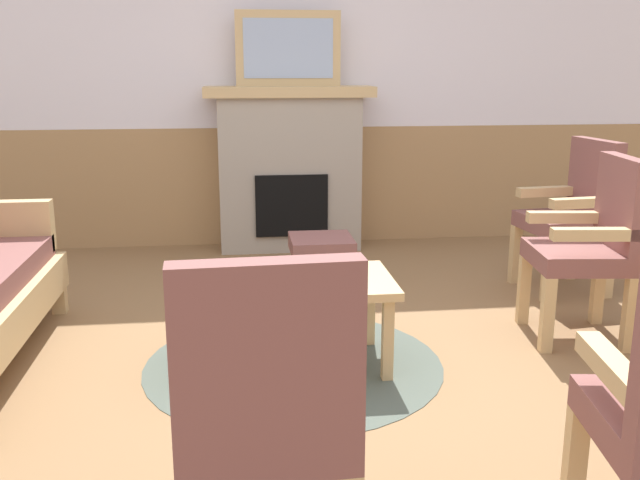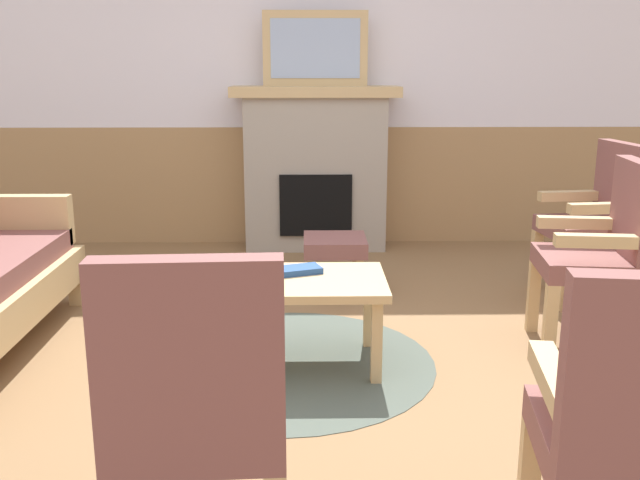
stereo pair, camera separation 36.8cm
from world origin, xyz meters
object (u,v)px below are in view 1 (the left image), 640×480
(fireplace, at_px, (289,167))
(framed_picture, at_px, (288,48))
(armchair_near_fireplace, at_px, (593,240))
(armchair_front_center, at_px, (265,405))
(coffee_table, at_px, (293,290))
(armchair_by_window_left, at_px, (575,209))
(book_on_table, at_px, (304,270))
(footstool, at_px, (321,248))

(fireplace, distance_m, framed_picture, 0.91)
(armchair_near_fireplace, bearing_deg, armchair_front_center, -137.32)
(fireplace, distance_m, armchair_front_center, 3.81)
(coffee_table, relative_size, armchair_near_fireplace, 0.98)
(armchair_by_window_left, bearing_deg, framed_picture, 142.74)
(armchair_by_window_left, distance_m, armchair_front_center, 3.25)
(coffee_table, xyz_separation_m, armchair_by_window_left, (1.90, 1.00, 0.15))
(fireplace, distance_m, book_on_table, 2.24)
(fireplace, relative_size, book_on_table, 6.20)
(book_on_table, height_order, armchair_by_window_left, armchair_by_window_left)
(armchair_front_center, bearing_deg, framed_picture, 84.45)
(armchair_near_fireplace, bearing_deg, book_on_table, -176.50)
(fireplace, xyz_separation_m, coffee_table, (-0.17, -2.32, -0.27))
(framed_picture, bearing_deg, footstool, -84.52)
(framed_picture, height_order, book_on_table, framed_picture)
(armchair_by_window_left, height_order, armchair_front_center, same)
(framed_picture, xyz_separation_m, footstool, (0.11, -1.16, -1.28))
(armchair_near_fireplace, relative_size, armchair_front_center, 1.00)
(footstool, bearing_deg, fireplace, 95.48)
(fireplace, height_order, armchair_by_window_left, fireplace)
(fireplace, xyz_separation_m, book_on_table, (-0.11, -2.23, -0.20))
(fireplace, bearing_deg, armchair_by_window_left, -37.25)
(book_on_table, bearing_deg, armchair_front_center, -99.49)
(framed_picture, relative_size, armchair_by_window_left, 0.82)
(footstool, bearing_deg, armchair_by_window_left, -5.67)
(framed_picture, height_order, footstool, framed_picture)
(coffee_table, height_order, armchair_near_fireplace, armchair_near_fireplace)
(armchair_front_center, bearing_deg, armchair_near_fireplace, 42.68)
(armchair_by_window_left, bearing_deg, footstool, 174.33)
(footstool, distance_m, armchair_near_fireplace, 1.66)
(framed_picture, bearing_deg, coffee_table, -94.19)
(footstool, bearing_deg, armchair_near_fireplace, -36.41)
(armchair_front_center, bearing_deg, footstool, 79.69)
(book_on_table, relative_size, armchair_by_window_left, 0.21)
(fireplace, bearing_deg, armchair_near_fireplace, -56.08)
(book_on_table, bearing_deg, framed_picture, 87.26)
(fireplace, height_order, framed_picture, framed_picture)
(fireplace, height_order, coffee_table, fireplace)
(coffee_table, bearing_deg, footstool, 76.40)
(fireplace, bearing_deg, framed_picture, 90.00)
(fireplace, height_order, footstool, fireplace)
(coffee_table, bearing_deg, armchair_front_center, -97.68)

